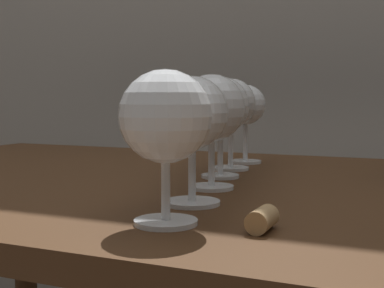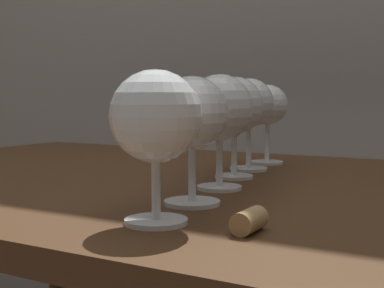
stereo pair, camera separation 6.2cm
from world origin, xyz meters
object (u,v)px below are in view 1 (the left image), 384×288
object	(u,v)px
wine_glass_cabernet	(221,108)
cork	(262,219)
wine_glass_merlot	(209,110)
wine_glass_pinot	(231,105)
wine_glass_amber	(165,120)
wine_glass_empty	(192,116)
wine_glass_port	(246,107)

from	to	relation	value
wine_glass_cabernet	cork	bearing A→B (deg)	-62.47
wine_glass_merlot	wine_glass_pinot	bearing A→B (deg)	101.21
wine_glass_amber	wine_glass_empty	distance (m)	0.10
wine_glass_cabernet	wine_glass_empty	bearing A→B (deg)	-77.85
wine_glass_amber	cork	world-z (taller)	wine_glass_amber
cork	wine_glass_merlot	bearing A→B (deg)	124.22
wine_glass_pinot	wine_glass_amber	bearing A→B (deg)	-79.04
wine_glass_empty	wine_glass_cabernet	world-z (taller)	wine_glass_cabernet
wine_glass_amber	wine_glass_merlot	distance (m)	0.21
wine_glass_amber	cork	xyz separation A→B (m)	(0.09, 0.01, -0.09)
wine_glass_port	cork	xyz separation A→B (m)	(0.18, -0.49, -0.09)
wine_glass_merlot	wine_glass_amber	bearing A→B (deg)	-79.28
wine_glass_merlot	wine_glass_pinot	world-z (taller)	wine_glass_pinot
wine_glass_amber	wine_glass_cabernet	bearing A→B (deg)	101.20
wine_glass_empty	wine_glass_merlot	bearing A→B (deg)	102.13
wine_glass_cabernet	wine_glass_pinot	size ratio (longest dim) A/B	1.00
wine_glass_merlot	wine_glass_port	bearing A→B (deg)	98.73
wine_glass_port	cork	size ratio (longest dim) A/B	3.53
wine_glass_amber	wine_glass_port	distance (m)	0.51
wine_glass_empty	wine_glass_pinot	xyz separation A→B (m)	(-0.06, 0.30, 0.01)
wine_glass_port	wine_glass_pinot	bearing A→B (deg)	-86.11
wine_glass_cabernet	wine_glass_pinot	xyz separation A→B (m)	(-0.02, 0.09, 0.00)
wine_glass_cabernet	wine_glass_pinot	distance (m)	0.09
wine_glass_pinot	wine_glass_empty	bearing A→B (deg)	-78.46
wine_glass_merlot	wine_glass_pinot	distance (m)	0.20
wine_glass_merlot	cork	size ratio (longest dim) A/B	3.71
wine_glass_cabernet	wine_glass_port	size ratio (longest dim) A/B	1.05
cork	wine_glass_pinot	bearing A→B (deg)	113.73
wine_glass_port	cork	distance (m)	0.53
wine_glass_empty	cork	world-z (taller)	wine_glass_empty
wine_glass_port	wine_glass_amber	bearing A→B (deg)	-80.44
wine_glass_amber	wine_glass_cabernet	world-z (taller)	wine_glass_cabernet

